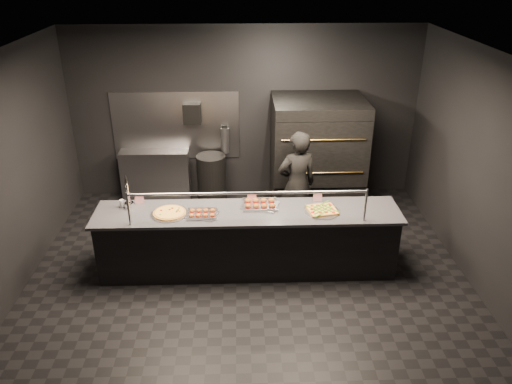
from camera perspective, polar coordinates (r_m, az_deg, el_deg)
room at (r=6.47m, az=-1.22°, el=2.48°), size 6.04×6.00×3.00m
service_counter at (r=6.90m, az=-0.94°, el=-5.56°), size 4.10×0.78×1.37m
pizza_oven at (r=8.48m, az=6.95°, el=4.30°), size 1.50×1.23×1.91m
prep_shelf at (r=9.09m, az=-11.37°, el=1.98°), size 1.20×0.35×0.90m
towel_dispenser at (r=8.68m, az=-7.32°, el=8.90°), size 0.30×0.20×0.35m
fire_extinguisher at (r=8.81m, az=-3.56°, el=5.96°), size 0.14×0.14×0.51m
beer_tap at (r=6.92m, az=-14.39°, el=-0.68°), size 0.13×0.19×0.50m
round_pizza at (r=6.70m, az=-9.85°, el=-2.38°), size 0.50×0.50×0.03m
slider_tray_a at (r=6.60m, az=-6.18°, el=-2.48°), size 0.46×0.39×0.06m
slider_tray_b at (r=6.80m, az=0.45°, el=-1.38°), size 0.56×0.48×0.08m
square_pizza at (r=6.72m, az=7.55°, el=-2.08°), size 0.47×0.47×0.05m
condiment_jar at (r=6.99m, az=-14.81°, el=-1.31°), size 0.16×0.06×0.11m
tent_cards at (r=6.89m, az=-2.23°, el=-0.59°), size 2.58×0.04×0.15m
trash_bin at (r=8.85m, az=-5.10°, el=1.56°), size 0.51×0.51×0.85m
worker at (r=7.63m, az=4.69°, el=0.88°), size 0.70×0.56×1.69m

